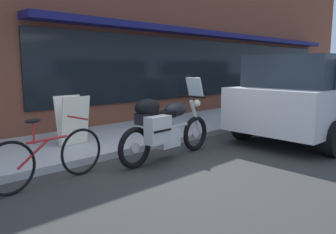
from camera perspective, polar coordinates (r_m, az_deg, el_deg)
The scene contains 7 objects.
ground_plane at distance 5.53m, azimuth 1.47°, elevation -8.45°, with size 80.00×80.00×0.00m, color #303030.
storefront_building at distance 12.49m, azimuth 8.70°, elevation 16.01°, with size 20.19×0.90×6.65m.
sidewalk_curb at distance 14.25m, azimuth 19.99°, elevation 1.79°, with size 30.00×2.49×0.12m.
touring_motorcycle at distance 5.77m, azimuth -0.61°, elevation -1.45°, with size 2.24×0.74×1.41m.
parked_bicycle at distance 4.94m, azimuth -19.59°, elevation -6.42°, with size 1.78×0.48×0.94m.
parked_minivan at distance 8.40m, azimuth 24.15°, elevation 3.42°, with size 4.82×2.35×1.84m.
sandwich_board_sign at distance 6.73m, azimuth -15.83°, elevation -0.52°, with size 0.55×0.41×0.94m.
Camera 1 is at (-3.82, -3.66, 1.62)m, focal length 36.10 mm.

